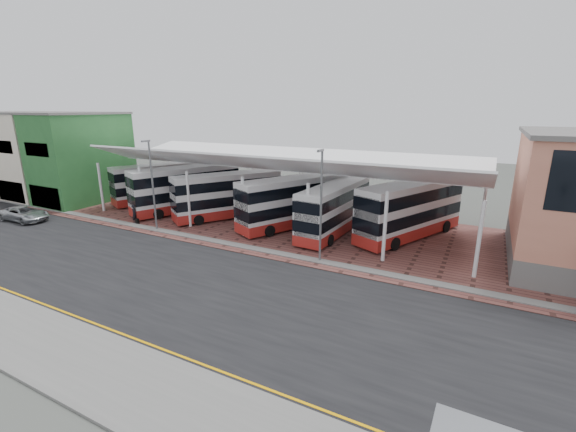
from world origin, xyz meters
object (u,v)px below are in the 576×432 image
at_px(bus_0, 160,183).
at_px(bus_2, 228,196).
at_px(bus_1, 186,189).
at_px(bus_4, 334,209).
at_px(bus_5, 410,210).
at_px(bus_3, 294,202).
at_px(silver_car, 24,213).
at_px(pedestrian, 135,214).

relative_size(bus_0, bus_2, 1.03).
distance_m(bus_1, bus_4, 16.63).
bearing_deg(bus_4, bus_5, 20.80).
xyz_separation_m(bus_0, bus_5, (28.35, 0.23, 0.17)).
xyz_separation_m(bus_0, bus_4, (22.28, -1.67, -0.04)).
xyz_separation_m(bus_1, bus_3, (12.60, 0.33, -0.06)).
relative_size(bus_1, silver_car, 2.23).
relative_size(bus_0, bus_5, 0.93).
height_order(silver_car, pedestrian, pedestrian).
bearing_deg(pedestrian, bus_1, -30.58).
height_order(bus_0, pedestrian, bus_0).
relative_size(bus_0, bus_3, 0.97).
relative_size(bus_0, silver_car, 2.08).
xyz_separation_m(bus_0, bus_3, (18.25, -1.57, 0.10)).
bearing_deg(bus_2, bus_3, 35.77).
bearing_deg(bus_1, bus_3, 25.62).
distance_m(bus_2, silver_car, 19.88).
bearing_deg(bus_0, bus_5, 24.13).
bearing_deg(bus_5, bus_1, -150.45).
distance_m(bus_2, bus_3, 7.21).
xyz_separation_m(bus_0, bus_2, (11.05, -1.93, 0.03)).
bearing_deg(bus_2, bus_1, -147.50).
xyz_separation_m(silver_car, pedestrian, (10.29, 4.39, 0.20)).
height_order(bus_2, silver_car, bus_2).
distance_m(silver_car, pedestrian, 11.18).
bearing_deg(pedestrian, silver_car, 95.65).
distance_m(bus_0, bus_2, 11.22).
bearing_deg(silver_car, bus_3, -68.71).
height_order(bus_4, pedestrian, bus_4).
relative_size(bus_0, pedestrian, 6.08).
height_order(bus_2, bus_4, bus_2).
xyz_separation_m(bus_1, pedestrian, (-1.35, -5.79, -1.46)).
bearing_deg(bus_5, bus_2, -148.68).
distance_m(bus_0, pedestrian, 8.90).
bearing_deg(bus_5, pedestrian, -137.58).
xyz_separation_m(bus_1, bus_2, (5.40, -0.04, -0.14)).
relative_size(bus_2, bus_5, 0.90).
relative_size(bus_1, pedestrian, 6.53).
distance_m(bus_3, bus_5, 10.25).
height_order(bus_5, pedestrian, bus_5).
bearing_deg(pedestrian, bus_5, -89.23).
xyz_separation_m(bus_1, silver_car, (-11.64, -10.18, -1.66)).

